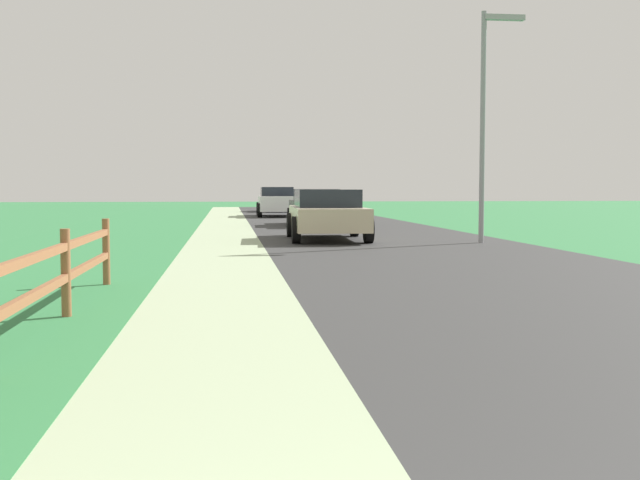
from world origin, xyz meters
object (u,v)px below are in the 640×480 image
object	(u,v)px
parked_car_black	(316,207)
parked_car_white	(277,201)
parked_suv_beige	(327,213)
parked_car_blue	(279,200)
street_lamp	(487,106)

from	to	relation	value
parked_car_black	parked_car_white	bearing A→B (deg)	95.18
parked_car_white	parked_suv_beige	bearing A→B (deg)	-89.25
parked_suv_beige	parked_car_black	size ratio (longest dim) A/B	0.99
parked_car_blue	parked_suv_beige	bearing A→B (deg)	-90.93
parked_car_white	street_lamp	world-z (taller)	street_lamp
parked_suv_beige	street_lamp	xyz separation A→B (m)	(4.06, -1.81, 2.91)
parked_car_black	street_lamp	size ratio (longest dim) A/B	0.77
parked_car_black	parked_suv_beige	bearing A→B (deg)	-94.44
parked_suv_beige	parked_car_white	distance (m)	18.56
parked_car_white	street_lamp	size ratio (longest dim) A/B	0.79
parked_car_blue	street_lamp	xyz separation A→B (m)	(3.63, -28.87, 2.94)
parked_car_black	parked_car_white	world-z (taller)	parked_car_white
parked_car_blue	parked_car_black	bearing A→B (deg)	-89.30
parked_suv_beige	parked_car_blue	world-z (taller)	parked_car_blue
parked_car_white	parked_car_black	bearing A→B (deg)	-84.82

